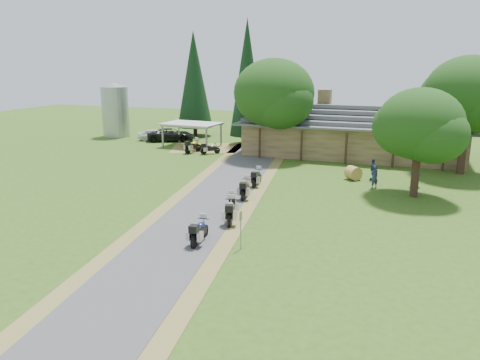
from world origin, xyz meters
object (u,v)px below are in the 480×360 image
(lodge, at_px, (353,130))
(car_dark_suv, at_px, (171,132))
(hay_bale, at_px, (353,173))
(motorcycle_carport_a, at_px, (193,146))
(motorcycle_carport_b, at_px, (210,148))
(motorcycle_row_c, at_px, (232,202))
(motorcycle_row_b, at_px, (230,210))
(motorcycle_row_e, at_px, (257,177))
(car_white_sedan, at_px, (156,133))
(carport, at_px, (192,135))
(silo, at_px, (115,110))
(motorcycle_row_d, at_px, (245,188))
(motorcycle_row_a, at_px, (200,230))

(lodge, bearing_deg, car_dark_suv, 176.09)
(lodge, height_order, hay_bale, lodge)
(lodge, xyz_separation_m, motorcycle_carport_a, (-15.08, -4.15, -1.73))
(motorcycle_carport_a, relative_size, motorcycle_carport_b, 1.19)
(motorcycle_row_c, bearing_deg, motorcycle_row_b, 175.91)
(motorcycle_row_e, xyz_separation_m, hay_bale, (6.47, 4.16, -0.14))
(motorcycle_row_c, xyz_separation_m, motorcycle_row_e, (-0.49, 6.54, 0.05))
(hay_bale, bearing_deg, car_dark_suv, 152.33)
(car_white_sedan, height_order, motorcycle_carport_a, car_white_sedan)
(carport, xyz_separation_m, motorcycle_carport_a, (1.60, -3.16, -0.55))
(motorcycle_row_c, xyz_separation_m, motorcycle_carport_a, (-10.42, 16.60, 0.11))
(car_dark_suv, distance_m, motorcycle_row_b, 28.97)
(car_dark_suv, bearing_deg, silo, 59.99)
(car_dark_suv, distance_m, motorcycle_row_e, 21.91)
(silo, relative_size, motorcycle_row_d, 3.16)
(carport, bearing_deg, motorcycle_row_a, -59.50)
(silo, height_order, car_white_sedan, silo)
(motorcycle_row_b, bearing_deg, car_white_sedan, 20.57)
(silo, relative_size, car_dark_suv, 1.12)
(lodge, relative_size, motorcycle_row_b, 10.12)
(car_white_sedan, xyz_separation_m, motorcycle_row_a, (17.77, -26.86, -0.21))
(motorcycle_row_d, bearing_deg, lodge, -24.68)
(silo, relative_size, carport, 1.10)
(car_dark_suv, distance_m, motorcycle_carport_a, 7.77)
(carport, bearing_deg, silo, 168.59)
(motorcycle_row_d, distance_m, hay_bale, 9.73)
(carport, height_order, motorcycle_row_b, carport)
(carport, distance_m, motorcycle_row_e, 17.55)
(motorcycle_row_a, relative_size, motorcycle_row_b, 0.92)
(motorcycle_carport_a, bearing_deg, motorcycle_row_d, -128.57)
(lodge, height_order, motorcycle_carport_b, lodge)
(carport, xyz_separation_m, car_white_sedan, (-5.51, 1.98, -0.39))
(motorcycle_carport_b, distance_m, hay_bale, 15.60)
(car_white_sedan, bearing_deg, car_dark_suv, -83.86)
(lodge, xyz_separation_m, motorcycle_row_a, (-4.42, -25.88, -1.78))
(motorcycle_row_b, relative_size, motorcycle_row_d, 1.03)
(silo, relative_size, motorcycle_carport_b, 3.66)
(motorcycle_row_c, bearing_deg, motorcycle_row_e, -18.27)
(lodge, bearing_deg, motorcycle_row_e, -109.91)
(car_white_sedan, height_order, motorcycle_carport_b, car_white_sedan)
(lodge, xyz_separation_m, car_dark_suv, (-20.51, 1.40, -1.35))
(car_white_sedan, relative_size, hay_bale, 5.01)
(silo, relative_size, motorcycle_carport_a, 3.08)
(car_dark_suv, xyz_separation_m, hay_bale, (21.83, -11.45, -0.58))
(motorcycle_row_c, height_order, motorcycle_row_e, motorcycle_row_e)
(car_dark_suv, relative_size, motorcycle_row_e, 2.97)
(car_dark_suv, relative_size, motorcycle_row_b, 2.72)
(silo, bearing_deg, motorcycle_row_b, -45.51)
(lodge, height_order, motorcycle_carport_a, lodge)
(lodge, bearing_deg, motorcycle_carport_a, -164.62)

